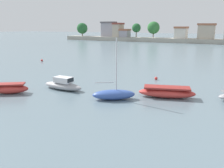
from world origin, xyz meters
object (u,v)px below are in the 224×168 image
Objects in this scene: moored_boat_4 at (114,94)px; mooring_buoy_1 at (42,60)px; mooring_buoy_0 at (156,78)px; moored_boat_2 at (10,89)px; moored_boat_3 at (63,85)px; moored_boat_5 at (167,92)px.

moored_boat_4 is 26.87m from mooring_buoy_1.
moored_boat_4 is at bearing -96.71° from mooring_buoy_0.
mooring_buoy_1 is (-12.46, 17.60, -0.28)m from moored_boat_2.
moored_boat_3 is (3.76, 3.58, 0.02)m from moored_boat_2.
mooring_buoy_1 is at bearing 91.38° from moored_boat_2.
mooring_buoy_1 is (-26.66, 11.81, -0.28)m from moored_boat_5.
mooring_buoy_0 is 24.20m from mooring_buoy_1.
moored_boat_3 is 0.88× the size of moored_boat_5.
moored_boat_3 is 10.67m from moored_boat_5.
moored_boat_5 is (14.20, 5.79, 0.00)m from moored_boat_2.
mooring_buoy_1 is at bearing 114.40° from moored_boat_4.
moored_boat_4 is 14.35× the size of mooring_buoy_0.
moored_boat_2 is at bearing -54.69° from mooring_buoy_1.
mooring_buoy_0 is at bearing -12.35° from mooring_buoy_1.
moored_boat_4 reaches higher than moored_boat_3.
mooring_buoy_0 is at bearing 98.03° from moored_boat_5.
moored_boat_2 is 0.67× the size of moored_boat_5.
moored_boat_5 is at bearing -11.73° from moored_boat_2.
moored_boat_4 is at bearing -33.01° from mooring_buoy_1.
mooring_buoy_1 is (-16.22, 14.02, -0.30)m from moored_boat_3.
moored_boat_2 is at bearing -174.25° from moored_boat_5.
moored_boat_3 is 11.42× the size of mooring_buoy_1.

